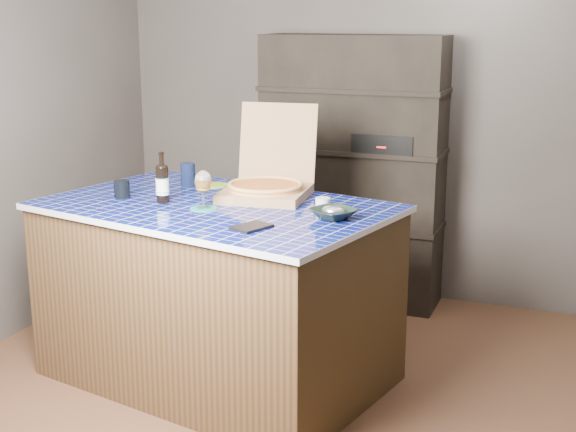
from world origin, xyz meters
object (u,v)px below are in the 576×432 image
at_px(kitchen_island, 217,292).
at_px(pizza_box, 267,185).
at_px(dvd_case, 251,227).
at_px(bowl, 333,214).
at_px(wine_glass, 203,183).
at_px(mead_bottle, 162,183).

xyz_separation_m(kitchen_island, pizza_box, (0.18, 0.26, 0.55)).
xyz_separation_m(dvd_case, bowl, (0.30, 0.31, 0.02)).
height_order(kitchen_island, wine_glass, wine_glass).
bearing_deg(bowl, mead_bottle, 179.43).
height_order(kitchen_island, pizza_box, pizza_box).
bearing_deg(dvd_case, kitchen_island, 156.75).
distance_m(pizza_box, dvd_case, 0.66).
bearing_deg(pizza_box, dvd_case, -80.39).
xyz_separation_m(pizza_box, dvd_case, (0.19, -0.63, -0.06)).
distance_m(mead_bottle, dvd_case, 0.73).
xyz_separation_m(pizza_box, wine_glass, (-0.19, -0.37, 0.07)).
relative_size(kitchen_island, pizza_box, 3.37).
distance_m(kitchen_island, dvd_case, 0.72).
xyz_separation_m(mead_bottle, bowl, (0.94, -0.01, -0.08)).
bearing_deg(bowl, dvd_case, -133.79).
relative_size(kitchen_island, wine_glass, 10.12).
bearing_deg(wine_glass, bowl, 4.31).
bearing_deg(wine_glass, mead_bottle, 167.50).
height_order(kitchen_island, bowl, bowl).
xyz_separation_m(kitchen_island, wine_glass, (-0.01, -0.12, 0.62)).
xyz_separation_m(mead_bottle, wine_glass, (0.27, -0.06, 0.03)).
bearing_deg(pizza_box, mead_bottle, -152.82).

